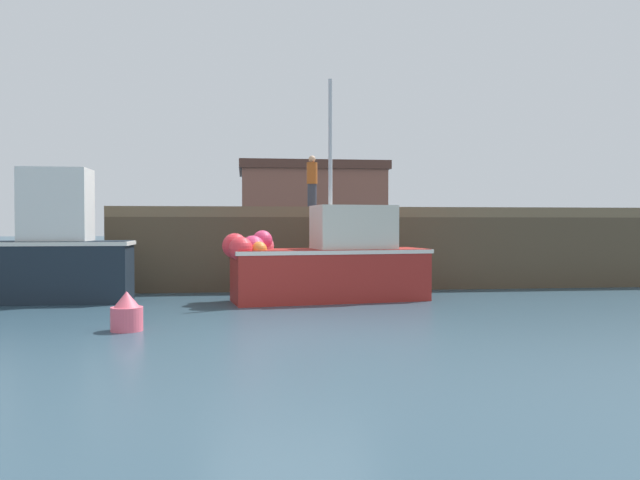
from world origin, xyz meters
The scene contains 7 objects.
ground centered at (0.00, 0.00, -0.05)m, with size 120.00×160.00×0.10m.
pier centered at (3.30, 8.27, 1.67)m, with size 14.38×6.88×2.02m.
fishing_boat_near_left centered at (-4.86, 4.01, 0.98)m, with size 3.94×1.09×2.73m.
fishing_boat_near_right centered at (1.05, 3.62, 0.82)m, with size 4.36×1.87×4.60m.
dockworker centered at (1.44, 10.41, 2.90)m, with size 0.34×0.34×1.75m.
warehouse centered at (3.35, 29.33, 2.65)m, with size 8.64×7.16×5.27m.
mooring_buoy_foreground centered at (-2.44, 0.30, 0.27)m, with size 0.47×0.47×0.60m.
Camera 1 is at (-0.70, -9.36, 1.59)m, focal length 35.33 mm.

